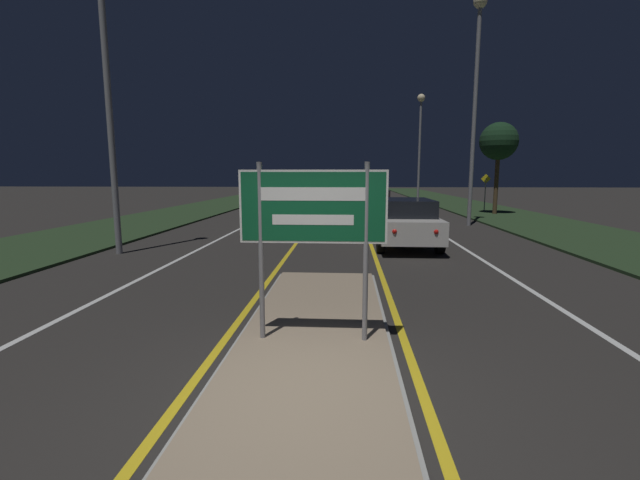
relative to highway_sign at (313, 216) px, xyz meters
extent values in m
plane|color=#282623|center=(0.00, -1.52, -1.79)|extent=(160.00, 160.00, 0.00)
cube|color=#999993|center=(0.00, 0.00, -1.77)|extent=(2.17, 8.10, 0.05)
cube|color=gray|center=(0.00, 0.00, -1.74)|extent=(2.05, 7.98, 0.10)
cube|color=#23381E|center=(-9.50, 18.48, -1.75)|extent=(5.00, 100.00, 0.08)
cube|color=#23381E|center=(9.50, 18.48, -1.75)|extent=(5.00, 100.00, 0.08)
cube|color=gold|center=(-1.27, 23.48, -1.79)|extent=(0.12, 70.00, 0.01)
cube|color=gold|center=(1.27, 23.48, -1.79)|extent=(0.12, 70.00, 0.01)
cube|color=silver|center=(-4.20, 23.48, -1.79)|extent=(0.12, 70.00, 0.01)
cube|color=silver|center=(4.20, 23.48, -1.79)|extent=(0.12, 70.00, 0.01)
cube|color=silver|center=(-7.20, 23.48, -1.79)|extent=(0.10, 70.00, 0.01)
cube|color=silver|center=(7.20, 23.48, -1.79)|extent=(0.10, 70.00, 0.01)
cylinder|color=gray|center=(-0.70, 0.00, -0.50)|extent=(0.07, 0.07, 2.39)
cylinder|color=gray|center=(0.70, 0.00, -0.50)|extent=(0.07, 0.07, 2.39)
cube|color=#0F512D|center=(0.00, 0.00, 0.12)|extent=(1.95, 0.04, 0.96)
cube|color=white|center=(0.00, -0.02, 0.12)|extent=(1.95, 0.00, 0.96)
cube|color=#0F512D|center=(0.00, -0.02, 0.12)|extent=(1.89, 0.01, 0.90)
cube|color=white|center=(0.00, -0.02, 0.29)|extent=(1.36, 0.01, 0.17)
cube|color=white|center=(0.00, -0.02, -0.05)|extent=(1.07, 0.01, 0.13)
cylinder|color=gray|center=(-6.32, 6.59, 2.70)|extent=(0.18, 0.18, 8.99)
cylinder|color=gray|center=(6.11, 14.52, 2.98)|extent=(0.18, 0.18, 9.54)
sphere|color=beige|center=(6.11, 14.52, 7.93)|extent=(0.60, 0.60, 0.60)
cylinder|color=gray|center=(6.24, 29.76, 2.28)|extent=(0.18, 0.18, 8.15)
sphere|color=beige|center=(6.24, 29.76, 6.54)|extent=(0.61, 0.61, 0.61)
cube|color=silver|center=(2.34, 8.65, -1.10)|extent=(1.84, 4.78, 0.68)
cube|color=black|center=(2.34, 8.36, -0.50)|extent=(1.62, 2.49, 0.52)
sphere|color=red|center=(1.78, 6.27, -1.02)|extent=(0.14, 0.14, 0.14)
sphere|color=red|center=(2.91, 6.27, -1.02)|extent=(0.14, 0.14, 0.14)
cylinder|color=black|center=(1.47, 10.13, -1.45)|extent=(0.22, 0.69, 0.69)
cylinder|color=black|center=(3.22, 10.13, -1.45)|extent=(0.22, 0.69, 0.69)
cylinder|color=black|center=(1.47, 7.16, -1.45)|extent=(0.22, 0.69, 0.69)
cylinder|color=black|center=(3.22, 7.16, -1.45)|extent=(0.22, 0.69, 0.69)
cube|color=maroon|center=(2.35, 22.34, -1.18)|extent=(1.73, 4.70, 0.63)
cube|color=black|center=(2.35, 22.06, -0.63)|extent=(1.52, 2.45, 0.45)
sphere|color=red|center=(1.82, 20.01, -1.10)|extent=(0.14, 0.14, 0.14)
sphere|color=red|center=(2.89, 20.01, -1.10)|extent=(0.14, 0.14, 0.14)
cylinder|color=black|center=(1.53, 23.80, -1.49)|extent=(0.22, 0.60, 0.60)
cylinder|color=black|center=(3.18, 23.80, -1.49)|extent=(0.22, 0.60, 0.60)
cylinder|color=black|center=(1.53, 20.88, -1.49)|extent=(0.22, 0.60, 0.60)
cylinder|color=black|center=(3.18, 20.88, -1.49)|extent=(0.22, 0.60, 0.60)
cube|color=#B7B7BC|center=(-2.32, 13.63, -1.17)|extent=(1.83, 4.25, 0.64)
cube|color=black|center=(-2.32, 13.89, -0.61)|extent=(1.61, 2.21, 0.50)
sphere|color=white|center=(-2.88, 11.53, -1.09)|extent=(0.14, 0.14, 0.14)
sphere|color=white|center=(-1.75, 11.53, -1.09)|extent=(0.14, 0.14, 0.14)
cylinder|color=black|center=(-3.19, 12.32, -1.49)|extent=(0.22, 0.60, 0.60)
cylinder|color=black|center=(-1.44, 12.32, -1.49)|extent=(0.22, 0.60, 0.60)
cylinder|color=black|center=(-3.19, 14.95, -1.49)|extent=(0.22, 0.60, 0.60)
cylinder|color=black|center=(-1.44, 14.95, -1.49)|extent=(0.22, 0.60, 0.60)
cube|color=#B7B7BC|center=(-2.46, 25.76, -1.17)|extent=(1.76, 4.58, 0.57)
cube|color=black|center=(-2.46, 26.03, -0.61)|extent=(1.55, 2.38, 0.54)
sphere|color=white|center=(-3.01, 23.49, -1.10)|extent=(0.14, 0.14, 0.14)
sphere|color=white|center=(-1.92, 23.49, -1.10)|extent=(0.14, 0.14, 0.14)
cylinder|color=black|center=(-3.30, 24.34, -1.45)|extent=(0.22, 0.68, 0.68)
cylinder|color=black|center=(-1.62, 24.34, -1.45)|extent=(0.22, 0.68, 0.68)
cylinder|color=black|center=(-3.30, 27.18, -1.45)|extent=(0.22, 0.68, 0.68)
cylinder|color=black|center=(-1.62, 27.18, -1.45)|extent=(0.22, 0.68, 0.68)
cube|color=navy|center=(-2.63, 37.76, -1.16)|extent=(1.81, 4.10, 0.60)
cube|color=black|center=(-2.63, 38.01, -0.63)|extent=(1.60, 2.13, 0.47)
sphere|color=white|center=(-3.19, 35.73, -1.09)|extent=(0.14, 0.14, 0.14)
sphere|color=white|center=(-2.06, 35.73, -1.09)|extent=(0.14, 0.14, 0.14)
cylinder|color=black|center=(-3.49, 36.49, -1.46)|extent=(0.22, 0.66, 0.66)
cylinder|color=black|center=(-1.76, 36.49, -1.46)|extent=(0.22, 0.66, 0.66)
cylinder|color=black|center=(-3.49, 39.03, -1.46)|extent=(0.22, 0.66, 0.66)
cylinder|color=black|center=(-1.76, 39.03, -1.46)|extent=(0.22, 0.66, 0.66)
cylinder|color=gray|center=(9.07, 21.77, -0.68)|extent=(0.06, 0.06, 2.07)
cube|color=yellow|center=(9.07, 21.77, 0.30)|extent=(0.60, 0.02, 0.60)
cylinder|color=#4C3823|center=(9.11, 19.99, 0.13)|extent=(0.24, 0.24, 3.68)
sphere|color=black|center=(9.11, 19.99, 2.44)|extent=(2.13, 2.13, 2.13)
camera|label=1|loc=(0.44, -5.57, 0.53)|focal=24.00mm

